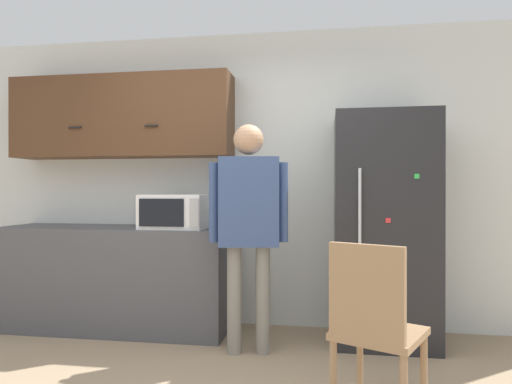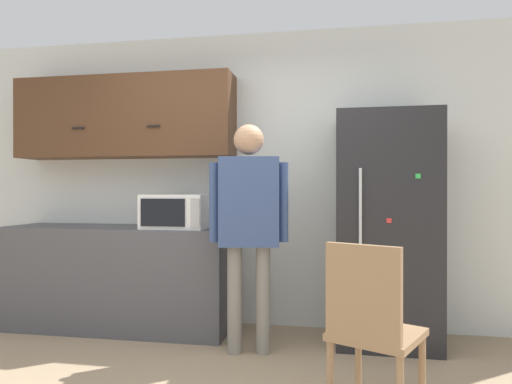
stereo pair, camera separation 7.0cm
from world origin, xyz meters
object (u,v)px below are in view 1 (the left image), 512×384
object	(u,v)px
chair	(374,322)
person	(248,213)
refrigerator	(384,228)
microwave	(175,212)

from	to	relation	value
chair	person	bearing A→B (deg)	-20.46
person	chair	distance (m)	1.34
person	chair	bearing A→B (deg)	-56.55
refrigerator	chair	xyz separation A→B (m)	(-0.21, -1.30, -0.41)
microwave	chair	distance (m)	2.05
microwave	person	size ratio (longest dim) A/B	0.31
microwave	refrigerator	size ratio (longest dim) A/B	0.29
microwave	refrigerator	world-z (taller)	refrigerator
person	chair	xyz separation A→B (m)	(0.85, -0.88, -0.55)
microwave	chair	xyz separation A→B (m)	(1.55, -1.23, -0.53)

